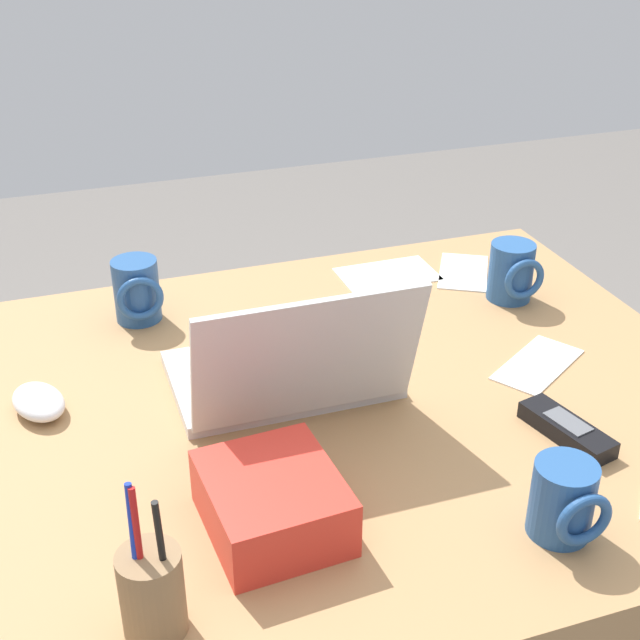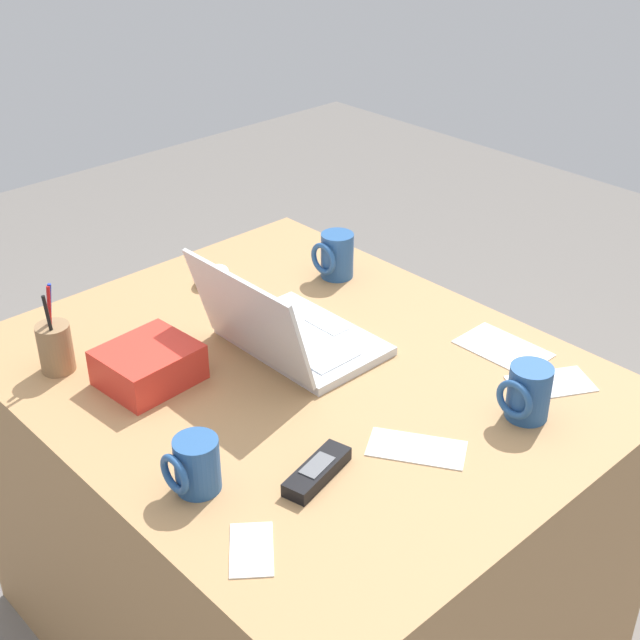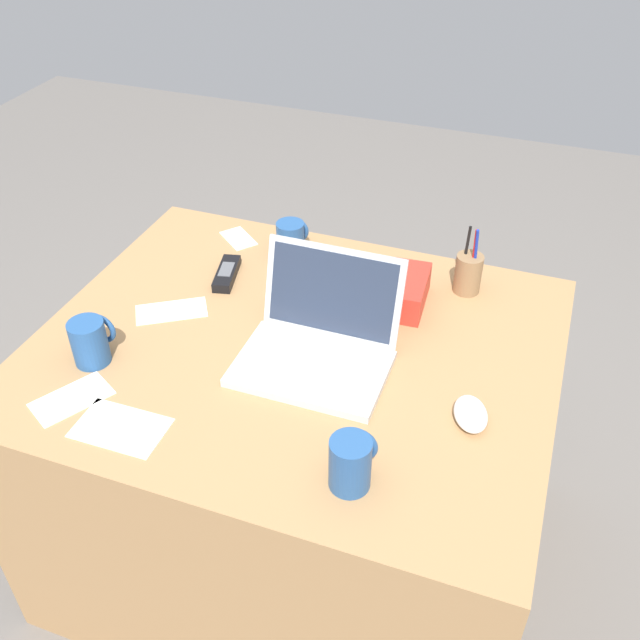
# 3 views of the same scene
# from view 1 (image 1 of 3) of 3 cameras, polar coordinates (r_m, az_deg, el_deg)

# --- Properties ---
(desk) EXTENTS (1.13, 0.93, 0.71)m
(desk) POSITION_cam_1_polar(r_m,az_deg,el_deg) (1.47, 1.06, -16.68)
(desk) COLOR #A87C4F
(desk) RESTS_ON ground
(laptop) EXTENTS (0.31, 0.27, 0.21)m
(laptop) POSITION_cam_1_polar(r_m,az_deg,el_deg) (1.23, -2.07, -3.23)
(laptop) COLOR silver
(laptop) RESTS_ON desk
(computer_mouse) EXTENTS (0.09, 0.12, 0.03)m
(computer_mouse) POSITION_cam_1_polar(r_m,az_deg,el_deg) (1.27, -17.90, -5.10)
(computer_mouse) COLOR white
(computer_mouse) RESTS_ON desk
(coffee_mug_white) EXTENTS (0.07, 0.09, 0.10)m
(coffee_mug_white) POSITION_cam_1_polar(r_m,az_deg,el_deg) (1.45, -11.86, 1.87)
(coffee_mug_white) COLOR #26518C
(coffee_mug_white) RESTS_ON desk
(coffee_mug_tall) EXTENTS (0.07, 0.08, 0.09)m
(coffee_mug_tall) POSITION_cam_1_polar(r_m,az_deg,el_deg) (1.03, 15.67, -11.33)
(coffee_mug_tall) COLOR #26518C
(coffee_mug_tall) RESTS_ON desk
(coffee_mug_spare) EXTENTS (0.08, 0.09, 0.10)m
(coffee_mug_spare) POSITION_cam_1_polar(r_m,az_deg,el_deg) (1.52, 12.44, 3.07)
(coffee_mug_spare) COLOR #26518C
(coffee_mug_spare) RESTS_ON desk
(cordless_phone) EXTENTS (0.08, 0.15, 0.03)m
(cordless_phone) POSITION_cam_1_polar(r_m,az_deg,el_deg) (1.21, 15.81, -6.88)
(cordless_phone) COLOR black
(cordless_phone) RESTS_ON desk
(pen_holder) EXTENTS (0.06, 0.06, 0.18)m
(pen_holder) POSITION_cam_1_polar(r_m,az_deg,el_deg) (0.91, -10.92, -17.00)
(pen_holder) COLOR olive
(pen_holder) RESTS_ON desk
(snack_bag) EXTENTS (0.16, 0.18, 0.07)m
(snack_bag) POSITION_cam_1_polar(r_m,az_deg,el_deg) (1.01, -3.13, -11.80)
(snack_bag) COLOR red
(snack_bag) RESTS_ON desk
(paper_note_near_laptop) EXTENTS (0.18, 0.15, 0.00)m
(paper_note_near_laptop) POSITION_cam_1_polar(r_m,az_deg,el_deg) (1.36, 14.03, -2.84)
(paper_note_near_laptop) COLOR white
(paper_note_near_laptop) RESTS_ON desk
(paper_note_right) EXTENTS (0.15, 0.17, 0.00)m
(paper_note_right) POSITION_cam_1_polar(r_m,az_deg,el_deg) (1.62, 9.35, 3.12)
(paper_note_right) COLOR white
(paper_note_right) RESTS_ON desk
(paper_note_front) EXTENTS (0.18, 0.11, 0.00)m
(paper_note_front) POSITION_cam_1_polar(r_m,az_deg,el_deg) (1.60, 4.43, 2.99)
(paper_note_front) COLOR white
(paper_note_front) RESTS_ON desk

